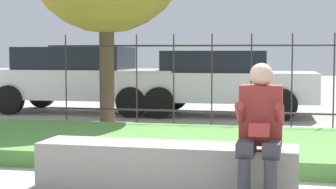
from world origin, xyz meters
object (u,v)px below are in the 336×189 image
at_px(stone_bench, 166,170).
at_px(car_parked_center, 221,81).
at_px(car_parked_left, 81,78).
at_px(person_seated_reader, 260,128).

bearing_deg(stone_bench, car_parked_center, 93.20).
relative_size(stone_bench, car_parked_left, 0.56).
xyz_separation_m(car_parked_center, car_parked_left, (-3.25, -0.10, 0.04)).
bearing_deg(car_parked_left, stone_bench, -63.04).
bearing_deg(person_seated_reader, car_parked_center, 100.28).
height_order(stone_bench, person_seated_reader, person_seated_reader).
relative_size(person_seated_reader, car_parked_left, 0.28).
height_order(car_parked_center, car_parked_left, car_parked_left).
relative_size(stone_bench, person_seated_reader, 2.01).
xyz_separation_m(stone_bench, car_parked_left, (-3.64, 6.85, 0.58)).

